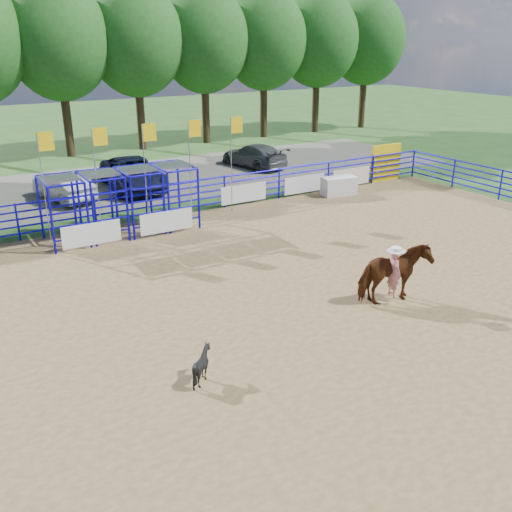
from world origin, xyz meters
The scene contains 12 objects.
ground centered at (0.00, 0.00, 0.00)m, with size 120.00×120.00×0.00m, color #335B24.
arena_dirt centered at (0.00, 0.00, 0.01)m, with size 30.00×20.00×0.02m, color olive.
gravel_strip centered at (0.00, 17.00, 0.01)m, with size 40.00×10.00×0.01m, color #66645A.
announcer_table centered at (8.91, 8.99, 0.47)m, with size 1.70×0.80×0.91m, color silver.
horse_and_rider centered at (2.49, -1.51, 0.98)m, with size 2.24×1.27×2.45m.
calf centered at (-4.18, -2.36, 0.43)m, with size 0.66×0.75×0.82m, color black.
car_b centered at (-3.05, 15.14, 0.70)m, with size 1.46×4.17×1.38m, color #9C9FA5.
car_c centered at (0.59, 15.51, 0.80)m, with size 2.61×5.65×1.57m, color #141834.
car_d centered at (8.72, 16.93, 0.69)m, with size 1.90×4.68×1.36m, color #545456.
perimeter_fence centered at (0.00, 0.00, 0.75)m, with size 30.10×20.10×1.50m.
chute_assembly centered at (-1.90, 8.84, 1.26)m, with size 19.32×2.41×4.20m.
treeline centered at (0.00, 26.00, 7.53)m, with size 56.40×6.40×11.24m.
Camera 1 is at (-8.90, -12.61, 7.43)m, focal length 40.00 mm.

